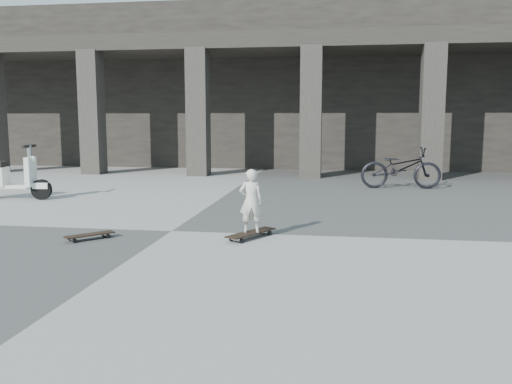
# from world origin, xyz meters

# --- Properties ---
(ground) EXTENTS (90.00, 90.00, 0.00)m
(ground) POSITION_xyz_m (0.00, 0.00, 0.00)
(ground) COLOR #464644
(ground) RESTS_ON ground
(colonnade) EXTENTS (28.00, 8.82, 6.00)m
(colonnade) POSITION_xyz_m (-0.00, 13.77, 3.03)
(colonnade) COLOR black
(colonnade) RESTS_ON ground
(longboard) EXTENTS (0.68, 0.96, 0.10)m
(longboard) POSITION_xyz_m (1.37, -0.33, 0.08)
(longboard) COLOR black
(longboard) RESTS_ON ground
(skateboard_spare) EXTENTS (0.64, 0.68, 0.09)m
(skateboard_spare) POSITION_xyz_m (-1.03, -0.80, 0.07)
(skateboard_spare) COLOR black
(skateboard_spare) RESTS_ON ground
(child) EXTENTS (0.39, 0.30, 0.97)m
(child) POSITION_xyz_m (1.37, -0.33, 0.58)
(child) COLOR beige
(child) RESTS_ON longboard
(bicycle) EXTENTS (2.09, 0.83, 1.08)m
(bicycle) POSITION_xyz_m (4.27, 6.16, 0.54)
(bicycle) COLOR black
(bicycle) RESTS_ON ground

